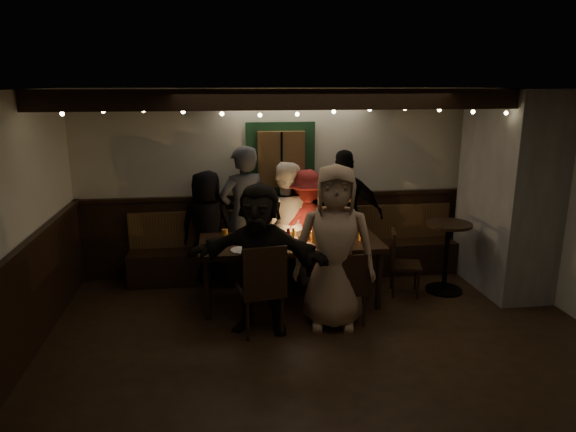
{
  "coord_description": "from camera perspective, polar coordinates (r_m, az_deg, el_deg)",
  "views": [
    {
      "loc": [
        -1.07,
        -4.54,
        2.66
      ],
      "look_at": [
        -0.21,
        1.6,
        1.05
      ],
      "focal_mm": 32.0,
      "sensor_mm": 36.0,
      "label": 1
    }
  ],
  "objects": [
    {
      "name": "room",
      "position": [
        6.53,
        11.42,
        0.2
      ],
      "size": [
        6.02,
        5.01,
        2.62
      ],
      "color": "black",
      "rests_on": "ground"
    },
    {
      "name": "dining_table",
      "position": [
        6.3,
        0.24,
        -3.34
      ],
      "size": [
        2.21,
        0.95,
        0.96
      ],
      "color": "black",
      "rests_on": "ground"
    },
    {
      "name": "chair_near_left",
      "position": [
        5.51,
        -2.83,
        -7.63
      ],
      "size": [
        0.53,
        0.53,
        1.03
      ],
      "color": "black",
      "rests_on": "ground"
    },
    {
      "name": "chair_near_right",
      "position": [
        5.81,
        6.83,
        -7.55
      ],
      "size": [
        0.39,
        0.39,
        0.86
      ],
      "color": "black",
      "rests_on": "ground"
    },
    {
      "name": "chair_end",
      "position": [
        6.76,
        12.29,
        -4.65
      ],
      "size": [
        0.47,
        0.47,
        0.84
      ],
      "color": "black",
      "rests_on": "ground"
    },
    {
      "name": "high_top",
      "position": [
        6.96,
        17.25,
        -3.45
      ],
      "size": [
        0.58,
        0.58,
        0.93
      ],
      "color": "black",
      "rests_on": "ground"
    },
    {
      "name": "person_a",
      "position": [
        6.98,
        -8.95,
        -1.3
      ],
      "size": [
        0.88,
        0.71,
        1.55
      ],
      "primitive_type": "imported",
      "rotation": [
        0.0,
        0.0,
        2.82
      ],
      "color": "black",
      "rests_on": "ground"
    },
    {
      "name": "person_b",
      "position": [
        6.92,
        -4.97,
        0.08
      ],
      "size": [
        0.81,
        0.69,
        1.87
      ],
      "primitive_type": "imported",
      "rotation": [
        0.0,
        0.0,
        3.56
      ],
      "color": "#313238",
      "rests_on": "ground"
    },
    {
      "name": "person_c",
      "position": [
        6.92,
        -0.36,
        -0.77
      ],
      "size": [
        0.9,
        0.76,
        1.66
      ],
      "primitive_type": "imported",
      "rotation": [
        0.0,
        0.0,
        2.97
      ],
      "color": "white",
      "rests_on": "ground"
    },
    {
      "name": "person_d",
      "position": [
        6.94,
        1.96,
        -1.2
      ],
      "size": [
        1.14,
        0.89,
        1.55
      ],
      "primitive_type": "imported",
      "rotation": [
        0.0,
        0.0,
        3.5
      ],
      "color": "maroon",
      "rests_on": "ground"
    },
    {
      "name": "person_e",
      "position": [
        7.05,
        6.28,
        0.03
      ],
      "size": [
        1.11,
        0.59,
        1.8
      ],
      "primitive_type": "imported",
      "rotation": [
        0.0,
        0.0,
        3.0
      ],
      "color": "black",
      "rests_on": "ground"
    },
    {
      "name": "person_f",
      "position": [
        5.55,
        -3.16,
        -4.73
      ],
      "size": [
        1.61,
        0.96,
        1.66
      ],
      "primitive_type": "imported",
      "rotation": [
        0.0,
        0.0,
        -0.33
      ],
      "color": "black",
      "rests_on": "ground"
    },
    {
      "name": "person_g",
      "position": [
        5.64,
        5.17,
        -3.5
      ],
      "size": [
        0.99,
        0.74,
        1.84
      ],
      "primitive_type": "imported",
      "rotation": [
        0.0,
        0.0,
        -0.19
      ],
      "color": "tan",
      "rests_on": "ground"
    }
  ]
}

